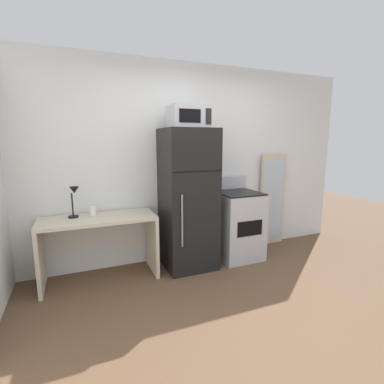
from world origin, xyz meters
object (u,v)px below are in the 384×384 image
(microwave, at_px, (189,117))
(oven_range, at_px, (237,224))
(desk, at_px, (99,235))
(desk_lamp, at_px, (74,197))
(refrigerator, at_px, (188,200))
(leaning_mirror, at_px, (272,200))
(coffee_mug, at_px, (93,211))

(microwave, height_order, oven_range, microwave)
(desk, height_order, oven_range, oven_range)
(desk_lamp, bearing_deg, oven_range, -3.08)
(microwave, bearing_deg, refrigerator, 90.33)
(leaning_mirror, bearing_deg, refrigerator, -170.17)
(coffee_mug, relative_size, leaning_mirror, 0.07)
(refrigerator, bearing_deg, oven_range, 0.49)
(desk_lamp, xyz_separation_m, microwave, (1.32, -0.14, 0.89))
(desk, bearing_deg, microwave, -3.15)
(leaning_mirror, bearing_deg, oven_range, -161.79)
(desk_lamp, xyz_separation_m, leaning_mirror, (2.83, 0.14, -0.29))
(desk, distance_m, microwave, 1.73)
(leaning_mirror, bearing_deg, desk_lamp, -177.07)
(refrigerator, bearing_deg, desk_lamp, 174.94)
(oven_range, bearing_deg, desk_lamp, 176.92)
(refrigerator, height_order, leaning_mirror, refrigerator)
(microwave, relative_size, oven_range, 0.42)
(desk, relative_size, microwave, 2.77)
(desk_lamp, height_order, coffee_mug, desk_lamp)
(refrigerator, relative_size, microwave, 3.80)
(refrigerator, relative_size, leaning_mirror, 1.25)
(desk, distance_m, desk_lamp, 0.52)
(refrigerator, xyz_separation_m, oven_range, (0.73, 0.01, -0.41))
(desk, height_order, refrigerator, refrigerator)
(desk_lamp, xyz_separation_m, coffee_mug, (0.19, 0.04, -0.19))
(desk_lamp, height_order, microwave, microwave)
(desk, height_order, microwave, microwave)
(oven_range, bearing_deg, microwave, -177.85)
(oven_range, bearing_deg, leaning_mirror, 18.21)
(desk_lamp, height_order, refrigerator, refrigerator)
(desk, bearing_deg, oven_range, -1.01)
(oven_range, distance_m, leaning_mirror, 0.85)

